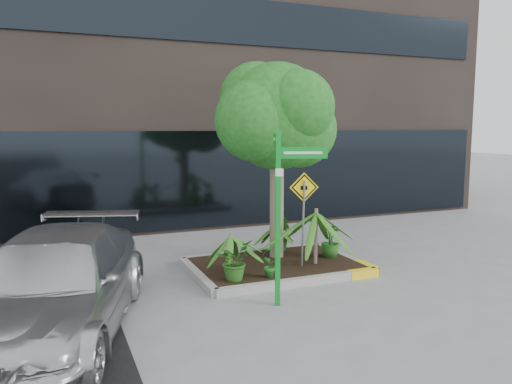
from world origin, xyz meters
name	(u,v)px	position (x,y,z in m)	size (l,w,h in m)	color
ground	(272,275)	(0.00, 0.00, 0.00)	(80.00, 80.00, 0.00)	gray
planter	(277,265)	(0.23, 0.27, 0.10)	(3.35, 2.36, 0.15)	#9E9E99
tree	(277,117)	(0.42, 0.74, 3.01)	(2.75, 2.44, 4.12)	gray
palm_front	(316,212)	(0.90, -0.06, 1.17)	(1.22, 1.22, 1.36)	gray
palm_left	(231,236)	(-0.83, 0.01, 0.82)	(0.81, 0.81, 0.90)	gray
palm_back	(276,225)	(0.57, 1.08, 0.73)	(0.70, 0.70, 0.77)	gray
parked_car	(54,286)	(-3.85, -1.39, 0.69)	(1.93, 4.75, 1.38)	silver
shrub_a	(234,261)	(-0.94, -0.44, 0.49)	(0.62, 0.62, 0.69)	#275A19
shrub_b	(330,240)	(1.42, 0.25, 0.50)	(0.39, 0.39, 0.69)	#27631D
shrub_c	(270,259)	(-0.31, -0.55, 0.48)	(0.35, 0.35, 0.66)	#1D601D
shrub_d	(282,233)	(0.74, 1.14, 0.54)	(0.43, 0.43, 0.78)	#215619
street_sign_post	(281,198)	(-0.53, -1.47, 1.70)	(0.77, 0.98, 2.76)	#0D9124
cattle_sign	(304,204)	(0.54, -0.20, 1.38)	(0.55, 0.17, 1.81)	slate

